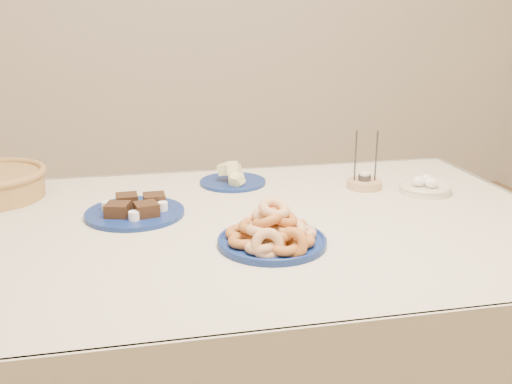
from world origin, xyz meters
The scene contains 6 objects.
dining_table centered at (0.00, 0.00, 0.64)m, with size 1.71×1.11×0.75m.
donut_platter centered at (0.02, -0.17, 0.78)m, with size 0.32×0.32×0.12m.
melon_plate centered at (0.01, 0.36, 0.77)m, with size 0.25×0.25×0.08m.
brownie_plate centered at (-0.31, 0.12, 0.77)m, with size 0.28×0.28×0.05m.
candle_holder centered at (0.42, 0.23, 0.77)m, with size 0.14×0.14×0.19m.
egg_bowl centered at (0.58, 0.15, 0.77)m, with size 0.21×0.21×0.05m.
Camera 1 is at (-0.28, -1.42, 1.29)m, focal length 40.00 mm.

